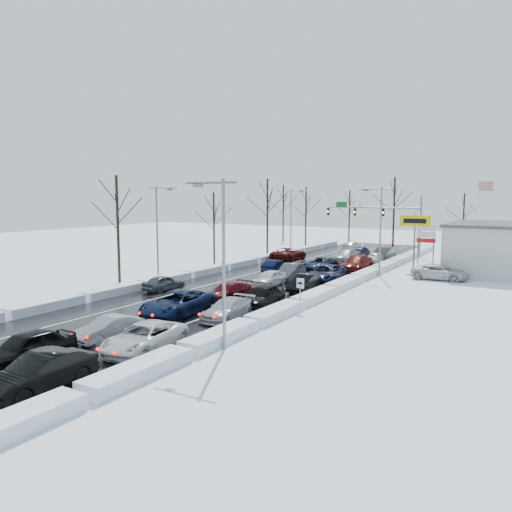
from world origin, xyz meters
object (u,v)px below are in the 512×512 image
Objects in this scene: traffic_signal_mast at (383,215)px; tires_plus_sign at (415,225)px; queued_car_0 at (27,364)px; oncoming_car_0 at (276,273)px; flagpole at (478,213)px.

tires_plus_sign is at bearing -59.54° from traffic_signal_mast.
queued_car_0 is (-1.79, -52.90, -5.48)m from traffic_signal_mast.
tires_plus_sign is (7.05, -12.00, -0.49)m from traffic_signal_mast.
oncoming_car_0 is (-3.36, 31.72, 0.00)m from queued_car_0.
tires_plus_sign is 0.60× the size of flagpole.
tires_plus_sign is 1.24× the size of queued_car_0.
tires_plus_sign reaches higher than queued_car_0.
queued_car_0 is at bearing -91.94° from traffic_signal_mast.
flagpole is 2.42× the size of oncoming_car_0.
oncoming_car_0 is at bearing -126.05° from flagpole.
flagpole is at bearing -127.79° from oncoming_car_0.
flagpole is 56.85m from queued_car_0.
flagpole reaches higher than queued_car_0.
traffic_signal_mast is at bearing 120.46° from tires_plus_sign.
tires_plus_sign is at bearing 81.33° from queued_car_0.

